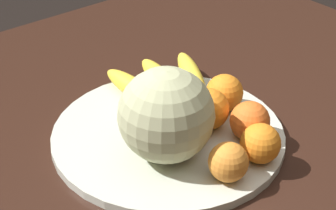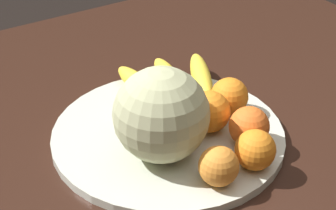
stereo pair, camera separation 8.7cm
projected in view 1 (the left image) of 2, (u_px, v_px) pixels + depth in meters
kitchen_table at (196, 179)px, 0.96m from camera, size 1.23×1.16×0.71m
fruit_bowl at (168, 134)px, 0.91m from camera, size 0.37×0.37×0.01m
melon at (166, 115)px, 0.81m from camera, size 0.14×0.14×0.14m
banana_bunch at (164, 82)px, 1.00m from camera, size 0.18×0.19×0.04m
orange_front_left at (250, 121)px, 0.87m from camera, size 0.06×0.06×0.06m
orange_front_right at (224, 93)px, 0.94m from camera, size 0.06×0.06×0.06m
orange_mid_center at (260, 143)px, 0.82m from camera, size 0.06×0.06×0.06m
orange_back_left at (228, 162)px, 0.79m from camera, size 0.06×0.06×0.06m
orange_back_right at (208, 109)px, 0.90m from camera, size 0.07×0.07×0.07m
orange_top_small at (169, 104)px, 0.91m from camera, size 0.06×0.06×0.06m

